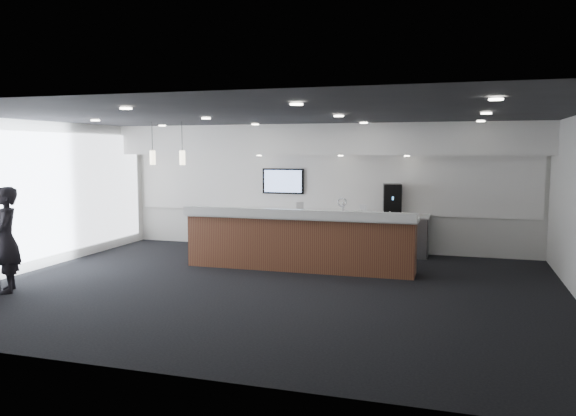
% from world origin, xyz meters
% --- Properties ---
extents(ground, '(10.00, 10.00, 0.00)m').
position_xyz_m(ground, '(0.00, 0.00, 0.00)').
color(ground, black).
rests_on(ground, ground).
extents(ceiling, '(10.00, 8.00, 0.02)m').
position_xyz_m(ceiling, '(0.00, 0.00, 3.00)').
color(ceiling, black).
rests_on(ceiling, back_wall).
extents(back_wall, '(10.00, 0.02, 3.00)m').
position_xyz_m(back_wall, '(0.00, 4.00, 1.50)').
color(back_wall, silver).
rests_on(back_wall, ground).
extents(left_wall, '(0.02, 8.00, 3.00)m').
position_xyz_m(left_wall, '(-5.00, 0.00, 1.50)').
color(left_wall, silver).
rests_on(left_wall, ground).
extents(soffit_bulkhead, '(10.00, 0.90, 0.70)m').
position_xyz_m(soffit_bulkhead, '(0.00, 3.55, 2.65)').
color(soffit_bulkhead, white).
rests_on(soffit_bulkhead, back_wall).
extents(alcove_panel, '(9.80, 0.06, 1.40)m').
position_xyz_m(alcove_panel, '(0.00, 3.97, 1.60)').
color(alcove_panel, white).
rests_on(alcove_panel, back_wall).
extents(window_blinds_wall, '(0.04, 7.36, 2.55)m').
position_xyz_m(window_blinds_wall, '(-4.96, 0.00, 1.50)').
color(window_blinds_wall, white).
rests_on(window_blinds_wall, left_wall).
extents(back_credenza, '(5.06, 0.66, 0.95)m').
position_xyz_m(back_credenza, '(-0.00, 3.64, 0.48)').
color(back_credenza, gray).
rests_on(back_credenza, ground).
extents(wall_tv, '(1.05, 0.08, 0.62)m').
position_xyz_m(wall_tv, '(-1.00, 3.91, 1.65)').
color(wall_tv, black).
rests_on(wall_tv, back_wall).
extents(pendant_left, '(0.12, 0.12, 0.30)m').
position_xyz_m(pendant_left, '(-2.40, 0.80, 2.25)').
color(pendant_left, '#FFF0C6').
rests_on(pendant_left, ceiling).
extents(pendant_right, '(0.12, 0.12, 0.30)m').
position_xyz_m(pendant_right, '(-3.10, 0.80, 2.25)').
color(pendant_right, '#FFF0C6').
rests_on(pendant_right, ceiling).
extents(ceiling_can_lights, '(7.00, 5.00, 0.02)m').
position_xyz_m(ceiling_can_lights, '(0.00, 0.00, 2.97)').
color(ceiling_can_lights, silver).
rests_on(ceiling_can_lights, ceiling).
extents(service_counter, '(4.71, 0.82, 1.49)m').
position_xyz_m(service_counter, '(0.07, 1.56, 0.58)').
color(service_counter, '#54281C').
rests_on(service_counter, ground).
extents(coffee_machine, '(0.47, 0.56, 0.69)m').
position_xyz_m(coffee_machine, '(1.68, 3.69, 1.30)').
color(coffee_machine, black).
rests_on(coffee_machine, back_credenza).
extents(info_sign_left, '(0.17, 0.08, 0.24)m').
position_xyz_m(info_sign_left, '(-0.46, 3.51, 1.07)').
color(info_sign_left, silver).
rests_on(info_sign_left, back_credenza).
extents(info_sign_right, '(0.16, 0.07, 0.21)m').
position_xyz_m(info_sign_right, '(1.03, 3.56, 1.06)').
color(info_sign_right, silver).
rests_on(info_sign_right, back_credenza).
extents(lounge_guest, '(0.75, 0.78, 1.80)m').
position_xyz_m(lounge_guest, '(-4.18, -1.61, 0.90)').
color(lounge_guest, black).
rests_on(lounge_guest, ground).
extents(cup_0, '(0.10, 0.10, 0.09)m').
position_xyz_m(cup_0, '(1.65, 3.50, 1.00)').
color(cup_0, white).
rests_on(cup_0, back_credenza).
extents(cup_1, '(0.13, 0.13, 0.09)m').
position_xyz_m(cup_1, '(1.51, 3.50, 1.00)').
color(cup_1, white).
rests_on(cup_1, back_credenza).
extents(cup_2, '(0.12, 0.12, 0.09)m').
position_xyz_m(cup_2, '(1.37, 3.50, 1.00)').
color(cup_2, white).
rests_on(cup_2, back_credenza).
extents(cup_3, '(0.12, 0.12, 0.09)m').
position_xyz_m(cup_3, '(1.23, 3.50, 1.00)').
color(cup_3, white).
rests_on(cup_3, back_credenza).
extents(cup_4, '(0.13, 0.13, 0.09)m').
position_xyz_m(cup_4, '(1.09, 3.50, 1.00)').
color(cup_4, white).
rests_on(cup_4, back_credenza).
extents(cup_5, '(0.10, 0.10, 0.09)m').
position_xyz_m(cup_5, '(0.95, 3.50, 1.00)').
color(cup_5, white).
rests_on(cup_5, back_credenza).
extents(cup_6, '(0.14, 0.14, 0.09)m').
position_xyz_m(cup_6, '(0.81, 3.50, 1.00)').
color(cup_6, white).
rests_on(cup_6, back_credenza).
extents(cup_7, '(0.11, 0.11, 0.09)m').
position_xyz_m(cup_7, '(0.67, 3.50, 1.00)').
color(cup_7, white).
rests_on(cup_7, back_credenza).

